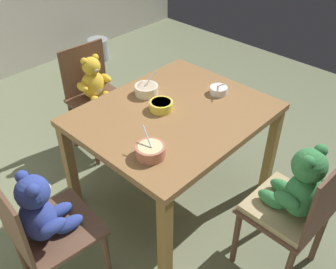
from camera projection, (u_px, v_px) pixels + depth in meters
ground_plane at (173, 196)px, 2.75m from camera, size 5.20×5.20×0.04m
dining_table at (174, 123)px, 2.36m from camera, size 1.14×0.94×0.71m
teddy_chair_far_center at (94, 88)px, 2.90m from camera, size 0.44×0.40×0.84m
teddy_chair_near_left at (42, 219)px, 1.84m from camera, size 0.44×0.44×0.84m
teddy_chair_near_front at (297, 196)px, 1.93m from camera, size 0.42×0.40×0.89m
porridge_bowl_yellow_center at (161, 105)px, 2.31m from camera, size 0.15×0.15×0.06m
porridge_bowl_terracotta_near_left at (150, 151)px, 1.95m from camera, size 0.16×0.17×0.14m
porridge_bowl_white_near_right at (219, 90)px, 2.47m from camera, size 0.12×0.12×0.10m
porridge_bowl_cream_far_center at (147, 90)px, 2.45m from camera, size 0.16×0.15×0.14m
metal_pail at (99, 49)px, 4.44m from camera, size 0.23×0.23×0.25m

